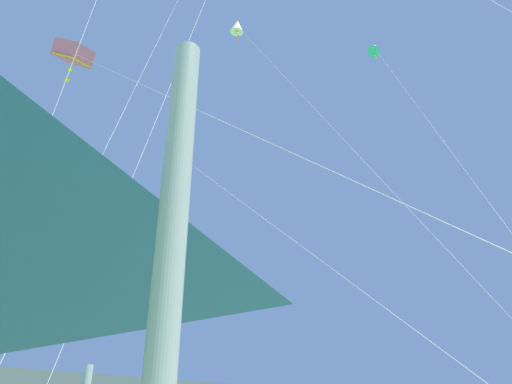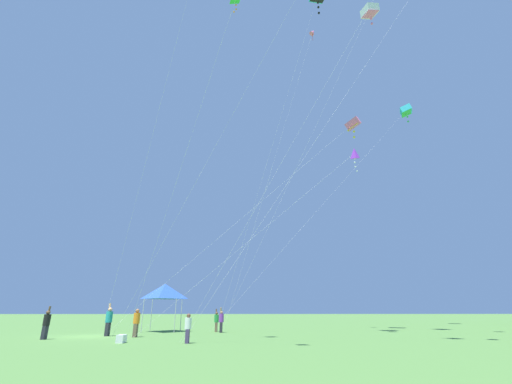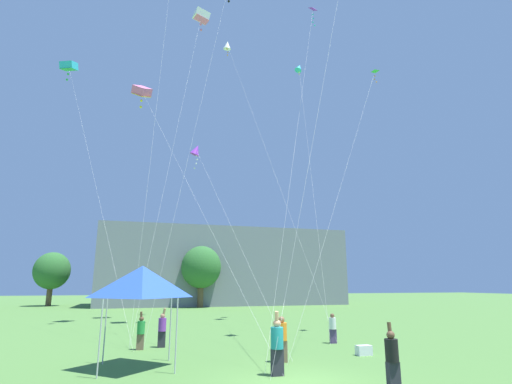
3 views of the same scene
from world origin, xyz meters
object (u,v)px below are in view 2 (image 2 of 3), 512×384
at_px(kite_white_box_1, 370,11).
at_px(kite_pink_diamond_5, 312,34).
at_px(person_purple_shirt, 221,320).
at_px(kite_purple_diamond_3, 354,154).
at_px(kite_cyan_box_7, 406,111).
at_px(person_green_shirt, 216,321).
at_px(person_teal_shirt, 109,320).
at_px(person_white_shirt, 188,327).
at_px(kite_pink_box_8, 353,124).
at_px(person_black_shirt, 46,323).
at_px(kite_green_delta_10, 232,9).
at_px(festival_tent, 165,291).
at_px(person_orange_shirt, 136,322).
at_px(cooler_box, 121,339).

relative_size(kite_white_box_1, kite_pink_diamond_5, 0.99).
bearing_deg(person_purple_shirt, kite_white_box_1, 115.49).
bearing_deg(kite_purple_diamond_3, person_purple_shirt, -104.59).
bearing_deg(kite_cyan_box_7, person_green_shirt, -68.98).
relative_size(person_teal_shirt, person_green_shirt, 1.21).
bearing_deg(person_white_shirt, kite_pink_box_8, 144.71).
height_order(person_black_shirt, kite_green_delta_10, kite_green_delta_10).
xyz_separation_m(festival_tent, kite_pink_box_8, (-0.73, 17.74, 16.67)).
bearing_deg(kite_white_box_1, kite_pink_diamond_5, -123.76).
distance_m(kite_purple_diamond_3, kite_pink_box_8, 7.62).
height_order(festival_tent, kite_white_box_1, kite_white_box_1).
relative_size(person_white_shirt, kite_purple_diamond_3, 0.09).
bearing_deg(kite_white_box_1, person_black_shirt, -83.29).
relative_size(person_orange_shirt, person_purple_shirt, 0.94).
relative_size(kite_pink_box_8, kite_green_delta_10, 1.18).
height_order(person_black_shirt, person_white_shirt, person_black_shirt).
bearing_deg(kite_purple_diamond_3, kite_green_delta_10, -41.49).
height_order(festival_tent, person_purple_shirt, festival_tent).
bearing_deg(kite_pink_box_8, person_orange_shirt, -70.76).
height_order(festival_tent, kite_purple_diamond_3, kite_purple_diamond_3).
bearing_deg(festival_tent, kite_purple_diamond_3, 75.68).
relative_size(person_orange_shirt, kite_green_delta_10, 0.10).
bearing_deg(kite_pink_box_8, person_black_shirt, -70.82).
xyz_separation_m(person_green_shirt, kite_cyan_box_7, (-8.99, 23.38, 25.81)).
bearing_deg(person_orange_shirt, kite_cyan_box_7, 158.54).
xyz_separation_m(person_green_shirt, person_white_shirt, (9.87, -0.70, -0.03)).
height_order(person_teal_shirt, kite_white_box_1, kite_white_box_1).
bearing_deg(kite_green_delta_10, kite_purple_diamond_3, 138.51).
xyz_separation_m(person_orange_shirt, kite_pink_diamond_5, (-4.48, 14.14, 28.78)).
height_order(person_purple_shirt, kite_green_delta_10, kite_green_delta_10).
xyz_separation_m(person_teal_shirt, kite_white_box_1, (-0.15, 21.36, 28.32)).
height_order(person_green_shirt, person_purple_shirt, person_purple_shirt).
bearing_deg(kite_pink_box_8, festival_tent, -87.65).
height_order(person_white_shirt, kite_purple_diamond_3, kite_purple_diamond_3).
distance_m(person_green_shirt, person_orange_shirt, 7.30).
xyz_separation_m(festival_tent, kite_white_box_1, (4.48, 18.74, 26.19)).
height_order(kite_purple_diamond_3, kite_cyan_box_7, kite_cyan_box_7).
distance_m(person_teal_shirt, person_purple_shirt, 8.28).
bearing_deg(kite_green_delta_10, person_purple_shirt, -175.57).
relative_size(person_orange_shirt, kite_pink_box_8, 0.08).
bearing_deg(festival_tent, person_black_shirt, -36.39).
xyz_separation_m(festival_tent, person_purple_shirt, (1.20, 4.92, -2.25)).
bearing_deg(kite_pink_diamond_5, person_white_shirt, -48.24).
bearing_deg(person_green_shirt, kite_white_box_1, -121.46).
height_order(cooler_box, kite_purple_diamond_3, kite_purple_diamond_3).
xyz_separation_m(person_black_shirt, kite_pink_diamond_5, (-6.19, 19.12, 28.80)).
distance_m(festival_tent, person_black_shirt, 9.36).
relative_size(festival_tent, person_teal_shirt, 1.76).
bearing_deg(cooler_box, kite_pink_diamond_5, 121.98).
height_order(kite_white_box_1, kite_cyan_box_7, kite_white_box_1).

